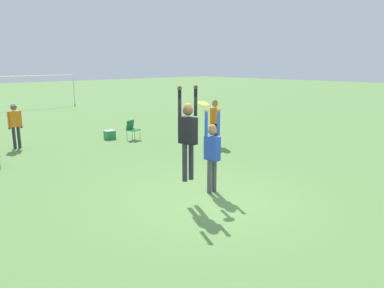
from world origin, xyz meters
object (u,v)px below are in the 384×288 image
at_px(frisbee, 203,103).
at_px(cooler_box, 110,135).
at_px(person_spectator_far, 215,118).
at_px(person_jumping, 188,131).
at_px(person_spectator_near, 15,121).
at_px(camping_chair_2, 132,128).
at_px(person_defending, 212,149).

distance_m(frisbee, cooler_box, 8.23).
distance_m(frisbee, person_spectator_far, 5.81).
bearing_deg(frisbee, cooler_box, 75.49).
height_order(person_jumping, person_spectator_near, person_jumping).
bearing_deg(frisbee, person_spectator_far, 39.87).
bearing_deg(camping_chair_2, person_defending, 51.89).
distance_m(person_defending, frisbee, 1.17).
xyz_separation_m(person_jumping, frisbee, (0.69, 0.19, 0.57)).
distance_m(camping_chair_2, person_spectator_near, 4.60).
bearing_deg(person_spectator_near, cooler_box, -23.49).
bearing_deg(person_defending, frisbee, -126.07).
bearing_deg(cooler_box, person_spectator_near, 165.22).
distance_m(person_defending, cooler_box, 8.09).
bearing_deg(person_spectator_near, person_spectator_far, -48.69).
xyz_separation_m(camping_chair_2, person_spectator_far, (1.72, -3.29, 0.62)).
height_order(frisbee, cooler_box, frisbee).
bearing_deg(person_spectator_far, cooler_box, 170.83).
bearing_deg(person_defending, person_jumping, -90.00).
bearing_deg(camping_chair_2, cooler_box, -68.23).
bearing_deg(person_spectator_near, frisbee, -88.30).
height_order(camping_chair_2, person_spectator_far, person_spectator_far).
bearing_deg(camping_chair_2, frisbee, 50.06).
bearing_deg(person_jumping, camping_chair_2, -28.65).
distance_m(person_defending, camping_chair_2, 7.51).
distance_m(camping_chair_2, person_spectator_far, 3.77).
xyz_separation_m(person_jumping, camping_chair_2, (3.34, 7.13, -1.23)).
bearing_deg(person_jumping, cooler_box, -22.32).
bearing_deg(person_spectator_near, person_jumping, -92.87).
distance_m(person_jumping, cooler_box, 8.47).
relative_size(frisbee, camping_chair_2, 0.32).
relative_size(person_jumping, person_defending, 1.04).
relative_size(camping_chair_2, cooler_box, 1.91).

